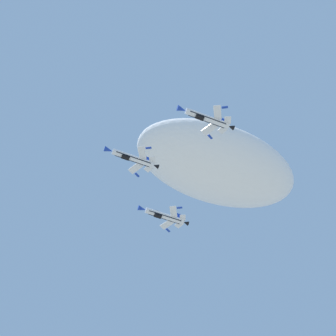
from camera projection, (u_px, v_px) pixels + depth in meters
cloud_near_formation at (217, 164)px, 264.54m from camera, size 79.33×40.36×29.17m
fighter_jet_lead at (132, 158)px, 153.25m from camera, size 15.93×10.66×4.36m
fighter_jet_left_wing at (206, 118)px, 143.49m from camera, size 15.93×10.65×4.37m
fighter_jet_right_wing at (164, 216)px, 163.94m from camera, size 15.93×10.64×4.38m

